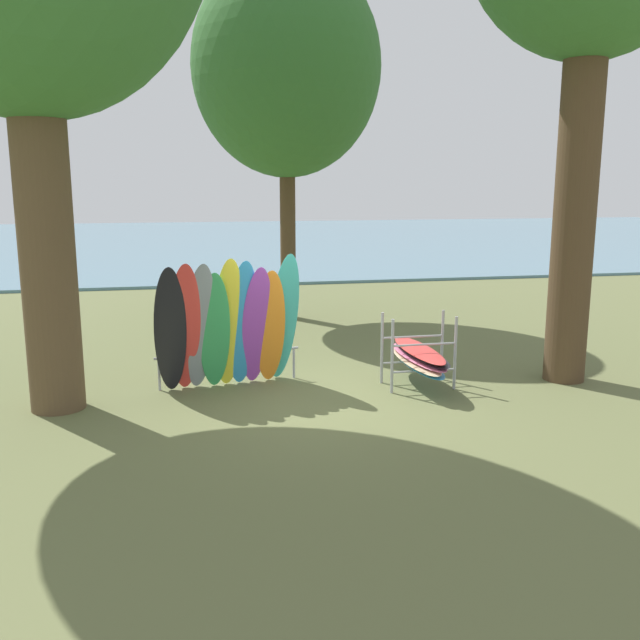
# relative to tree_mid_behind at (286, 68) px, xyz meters

# --- Properties ---
(ground_plane) EXTENTS (80.00, 80.00, 0.00)m
(ground_plane) POSITION_rel_tree_mid_behind_xyz_m (-0.71, -7.06, -6.13)
(ground_plane) COLOR #60663D
(lake_water) EXTENTS (80.00, 36.00, 0.10)m
(lake_water) POSITION_rel_tree_mid_behind_xyz_m (-0.71, 23.59, -6.08)
(lake_water) COLOR slate
(lake_water) RESTS_ON ground
(tree_mid_behind) EXTENTS (4.57, 4.57, 8.79)m
(tree_mid_behind) POSITION_rel_tree_mid_behind_xyz_m (0.00, 0.00, 0.00)
(tree_mid_behind) COLOR #4C3823
(tree_mid_behind) RESTS_ON ground
(leaning_board_pile) EXTENTS (2.54, 1.16, 2.30)m
(leaning_board_pile) POSITION_rel_tree_mid_behind_xyz_m (-1.94, -6.02, -5.06)
(leaning_board_pile) COLOR black
(leaning_board_pile) RESTS_ON ground
(board_storage_rack) EXTENTS (1.15, 2.12, 1.25)m
(board_storage_rack) POSITION_rel_tree_mid_behind_xyz_m (1.24, -6.49, -5.61)
(board_storage_rack) COLOR #9EA0A5
(board_storage_rack) RESTS_ON ground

